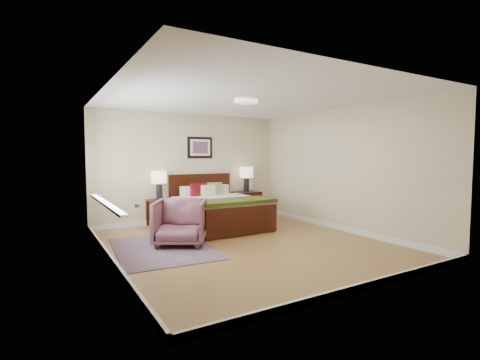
{
  "coord_description": "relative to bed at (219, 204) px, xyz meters",
  "views": [
    {
      "loc": [
        -3.1,
        -5.08,
        1.53
      ],
      "look_at": [
        0.35,
        0.82,
        1.05
      ],
      "focal_mm": 26.0,
      "sensor_mm": 36.0,
      "label": 1
    }
  ],
  "objects": [
    {
      "name": "floor",
      "position": [
        -0.23,
        -1.51,
        -0.5
      ],
      "size": [
        5.0,
        5.0,
        0.0
      ],
      "primitive_type": "plane",
      "color": "olive",
      "rests_on": "ground"
    },
    {
      "name": "back_wall",
      "position": [
        -0.23,
        0.99,
        0.75
      ],
      "size": [
        4.5,
        0.04,
        2.5
      ],
      "primitive_type": "cube",
      "color": "#C9BB91",
      "rests_on": "ground"
    },
    {
      "name": "front_wall",
      "position": [
        -0.23,
        -4.01,
        0.75
      ],
      "size": [
        4.5,
        0.04,
        2.5
      ],
      "primitive_type": "cube",
      "color": "#C9BB91",
      "rests_on": "ground"
    },
    {
      "name": "left_wall",
      "position": [
        -2.48,
        -1.51,
        0.75
      ],
      "size": [
        0.04,
        5.0,
        2.5
      ],
      "primitive_type": "cube",
      "color": "#C9BB91",
      "rests_on": "ground"
    },
    {
      "name": "right_wall",
      "position": [
        2.02,
        -1.51,
        0.75
      ],
      "size": [
        0.04,
        5.0,
        2.5
      ],
      "primitive_type": "cube",
      "color": "#C9BB91",
      "rests_on": "ground"
    },
    {
      "name": "ceiling",
      "position": [
        -0.23,
        -1.51,
        2.0
      ],
      "size": [
        4.5,
        5.0,
        0.02
      ],
      "primitive_type": "cube",
      "color": "white",
      "rests_on": "back_wall"
    },
    {
      "name": "window",
      "position": [
        -2.43,
        -0.81,
        0.88
      ],
      "size": [
        0.11,
        2.72,
        1.32
      ],
      "color": "silver",
      "rests_on": "left_wall"
    },
    {
      "name": "door",
      "position": [
        -2.46,
        -3.26,
        0.57
      ],
      "size": [
        0.06,
        1.0,
        2.18
      ],
      "color": "silver",
      "rests_on": "ground"
    },
    {
      "name": "ceil_fixture",
      "position": [
        -0.23,
        -1.51,
        1.96
      ],
      "size": [
        0.44,
        0.44,
        0.08
      ],
      "color": "white",
      "rests_on": "ceiling"
    },
    {
      "name": "bed",
      "position": [
        0.0,
        0.0,
        0.0
      ],
      "size": [
        1.67,
        2.01,
        1.08
      ],
      "color": "#341307",
      "rests_on": "ground"
    },
    {
      "name": "wall_art",
      "position": [
        0.0,
        0.96,
        1.22
      ],
      "size": [
        0.62,
        0.05,
        0.5
      ],
      "color": "black",
      "rests_on": "back_wall"
    },
    {
      "name": "nightstand_left",
      "position": [
        -1.06,
        0.74,
        -0.04
      ],
      "size": [
        0.49,
        0.44,
        0.58
      ],
      "color": "#341307",
      "rests_on": "ground"
    },
    {
      "name": "nightstand_right",
      "position": [
        1.16,
        0.75,
        -0.11
      ],
      "size": [
        0.64,
        0.48,
        0.64
      ],
      "color": "#341307",
      "rests_on": "ground"
    },
    {
      "name": "lamp_left",
      "position": [
        -1.06,
        0.76,
        0.51
      ],
      "size": [
        0.33,
        0.33,
        0.61
      ],
      "color": "black",
      "rests_on": "nightstand_left"
    },
    {
      "name": "lamp_right",
      "position": [
        1.16,
        0.76,
        0.56
      ],
      "size": [
        0.33,
        0.33,
        0.61
      ],
      "color": "black",
      "rests_on": "nightstand_right"
    },
    {
      "name": "armchair",
      "position": [
        -1.24,
        -1.01,
        -0.11
      ],
      "size": [
        1.15,
        1.16,
        0.78
      ],
      "primitive_type": "imported",
      "rotation": [
        0.0,
        0.0,
        -0.52
      ],
      "color": "brown",
      "rests_on": "ground"
    },
    {
      "name": "rug_persian",
      "position": [
        -1.58,
        -1.08,
        -0.49
      ],
      "size": [
        1.65,
        2.22,
        0.01
      ],
      "primitive_type": "cube",
      "rotation": [
        0.0,
        0.0,
        -0.07
      ],
      "color": "#0D1545",
      "rests_on": "ground"
    },
    {
      "name": "rug_navy",
      "position": [
        0.67,
        -0.22,
        -0.49
      ],
      "size": [
        1.11,
        1.38,
        0.01
      ],
      "primitive_type": "cube",
      "rotation": [
        0.0,
        0.0,
        -0.29
      ],
      "color": "black",
      "rests_on": "ground"
    }
  ]
}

